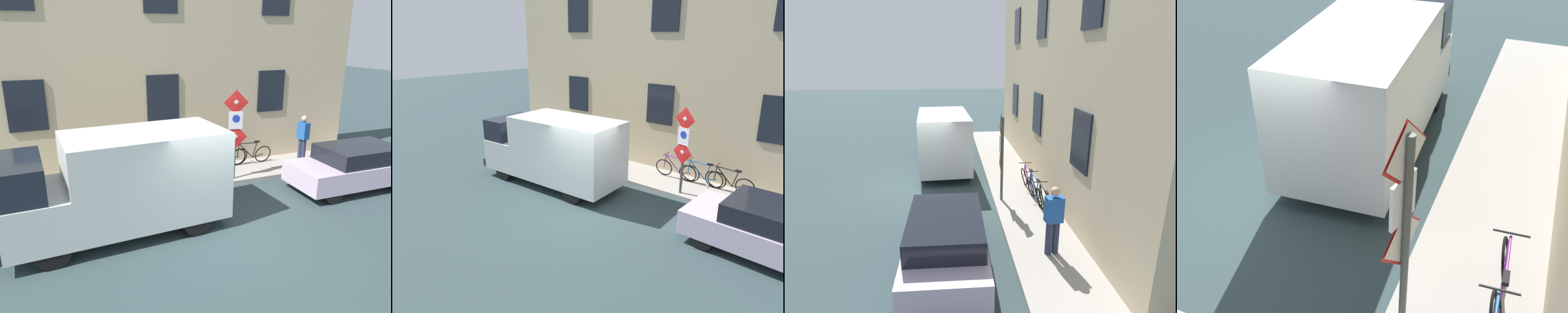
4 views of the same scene
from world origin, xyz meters
TOP-DOWN VIEW (x-y plane):
  - ground_plane at (0.00, 0.00)m, footprint 80.00×80.00m
  - sidewalk_slab at (3.49, 0.00)m, footprint 1.87×17.13m
  - building_facade at (4.78, 0.00)m, footprint 0.75×15.13m
  - sign_post_stacked at (2.76, -1.86)m, footprint 0.20×0.55m
  - delivery_van at (0.87, 2.15)m, footprint 2.29×5.43m
  - parked_hatchback at (1.01, -5.18)m, footprint 1.81×4.02m
  - bicycle_black at (3.88, -3.10)m, footprint 0.46×1.71m
  - bicycle_blue at (3.88, -2.13)m, footprint 0.46×1.72m
  - bicycle_purple at (3.88, -1.17)m, footprint 0.46×1.72m

SIDE VIEW (x-z plane):
  - ground_plane at x=0.00m, z-range 0.00..0.00m
  - sidewalk_slab at x=3.49m, z-range 0.00..0.14m
  - bicycle_black at x=3.88m, z-range 0.07..0.96m
  - bicycle_blue at x=3.88m, z-range 0.07..0.96m
  - bicycle_purple at x=3.88m, z-range 0.07..0.95m
  - parked_hatchback at x=1.01m, z-range 0.04..1.42m
  - delivery_van at x=0.87m, z-range 0.08..2.58m
  - sign_post_stacked at x=2.76m, z-range 0.51..3.31m
  - building_facade at x=4.78m, z-range 0.00..8.41m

